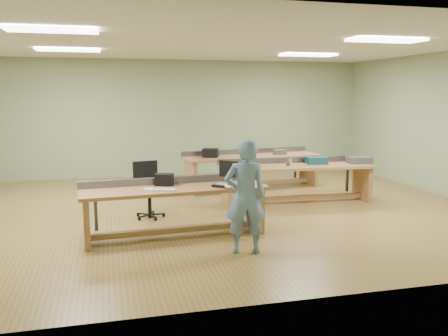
% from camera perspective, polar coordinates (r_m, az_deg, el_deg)
% --- Properties ---
extents(floor, '(10.00, 10.00, 0.00)m').
position_cam_1_polar(floor, '(8.81, -1.45, -5.09)').
color(floor, olive).
rests_on(floor, ground).
extents(ceiling, '(10.00, 10.00, 0.00)m').
position_cam_1_polar(ceiling, '(8.59, -1.53, 14.71)').
color(ceiling, silver).
rests_on(ceiling, wall_back).
extents(wall_back, '(10.00, 0.04, 3.00)m').
position_cam_1_polar(wall_back, '(12.50, -5.51, 5.98)').
color(wall_back, gray).
rests_on(wall_back, floor).
extents(wall_front, '(10.00, 0.04, 3.00)m').
position_cam_1_polar(wall_front, '(4.77, 9.05, 1.18)').
color(wall_front, gray).
rests_on(wall_front, floor).
extents(fluor_panels, '(6.20, 3.50, 0.03)m').
position_cam_1_polar(fluor_panels, '(8.59, -1.53, 14.51)').
color(fluor_panels, white).
rests_on(fluor_panels, ceiling).
extents(workbench_front, '(2.81, 0.92, 0.86)m').
position_cam_1_polar(workbench_front, '(7.16, -6.00, -3.86)').
color(workbench_front, '#AC7748').
rests_on(workbench_front, floor).
extents(workbench_mid, '(3.05, 0.93, 0.86)m').
position_cam_1_polar(workbench_mid, '(9.44, 8.62, -0.78)').
color(workbench_mid, '#AC7748').
rests_on(workbench_mid, floor).
extents(workbench_back, '(3.20, 1.19, 0.86)m').
position_cam_1_polar(workbench_back, '(10.80, 3.36, 0.55)').
color(workbench_back, '#AC7748').
rests_on(workbench_back, floor).
extents(person, '(0.61, 0.44, 1.54)m').
position_cam_1_polar(person, '(6.34, 2.58, -3.47)').
color(person, '#6A7EAE').
rests_on(person, floor).
extents(laptop_base, '(0.41, 0.41, 0.03)m').
position_cam_1_polar(laptop_base, '(7.14, 0.10, -2.11)').
color(laptop_base, black).
rests_on(laptop_base, workbench_front).
extents(laptop_screen, '(0.25, 0.22, 0.25)m').
position_cam_1_polar(laptop_screen, '(7.20, 0.57, -0.12)').
color(laptop_screen, black).
rests_on(laptop_screen, laptop_base).
extents(keyboard, '(0.49, 0.32, 0.03)m').
position_cam_1_polar(keyboard, '(6.91, -7.77, -2.60)').
color(keyboard, silver).
rests_on(keyboard, workbench_front).
extents(trackball_mouse, '(0.17, 0.19, 0.07)m').
position_cam_1_polar(trackball_mouse, '(6.98, 0.66, -2.22)').
color(trackball_mouse, white).
rests_on(trackball_mouse, workbench_front).
extents(camera_bag, '(0.31, 0.25, 0.18)m').
position_cam_1_polar(camera_bag, '(7.27, -7.20, -1.39)').
color(camera_bag, black).
rests_on(camera_bag, workbench_front).
extents(task_chair, '(0.62, 0.62, 0.97)m').
position_cam_1_polar(task_chair, '(8.36, -9.05, -3.48)').
color(task_chair, black).
rests_on(task_chair, floor).
extents(parts_bin_teal, '(0.43, 0.34, 0.14)m').
position_cam_1_polar(parts_bin_teal, '(9.64, 11.04, 0.92)').
color(parts_bin_teal, '#143A41').
rests_on(parts_bin_teal, workbench_mid).
extents(parts_bin_grey, '(0.50, 0.34, 0.13)m').
position_cam_1_polar(parts_bin_grey, '(9.92, 15.95, 0.94)').
color(parts_bin_grey, '#3D3D40').
rests_on(parts_bin_grey, workbench_mid).
extents(mug, '(0.12, 0.12, 0.09)m').
position_cam_1_polar(mug, '(9.31, 7.77, 0.57)').
color(mug, '#3D3D40').
rests_on(mug, workbench_mid).
extents(drinks_can, '(0.08, 0.08, 0.12)m').
position_cam_1_polar(drinks_can, '(9.30, 7.98, 0.67)').
color(drinks_can, silver).
rests_on(drinks_can, workbench_mid).
extents(storage_box_back, '(0.41, 0.36, 0.19)m').
position_cam_1_polar(storage_box_back, '(10.42, -1.65, 1.83)').
color(storage_box_back, black).
rests_on(storage_box_back, workbench_back).
extents(tray_back, '(0.31, 0.25, 0.11)m').
position_cam_1_polar(tray_back, '(10.98, 6.75, 1.92)').
color(tray_back, '#3D3D40').
rests_on(tray_back, workbench_back).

